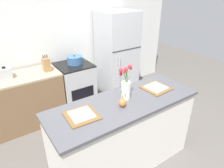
{
  "coord_description": "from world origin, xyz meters",
  "views": [
    {
      "loc": [
        -1.21,
        -1.51,
        2.14
      ],
      "look_at": [
        0.0,
        0.25,
        1.07
      ],
      "focal_mm": 32.0,
      "sensor_mm": 36.0,
      "label": 1
    }
  ],
  "objects_px": {
    "refrigerator": "(117,56)",
    "cooking_pot": "(75,60)",
    "flower_vase": "(126,87)",
    "toaster": "(2,74)",
    "stove_range": "(76,86)",
    "knife_block": "(46,64)",
    "plate_setting_left": "(82,115)",
    "pear_figurine": "(122,102)",
    "plate_setting_right": "(156,88)"
  },
  "relations": [
    {
      "from": "cooking_pot",
      "to": "plate_setting_left",
      "type": "bearing_deg",
      "value": -112.62
    },
    {
      "from": "flower_vase",
      "to": "pear_figurine",
      "type": "xyz_separation_m",
      "value": [
        -0.13,
        -0.12,
        -0.1
      ]
    },
    {
      "from": "toaster",
      "to": "plate_setting_right",
      "type": "bearing_deg",
      "value": -45.93
    },
    {
      "from": "pear_figurine",
      "to": "knife_block",
      "type": "height_order",
      "value": "knife_block"
    },
    {
      "from": "pear_figurine",
      "to": "refrigerator",
      "type": "bearing_deg",
      "value": 55.85
    },
    {
      "from": "stove_range",
      "to": "cooking_pot",
      "type": "distance_m",
      "value": 0.51
    },
    {
      "from": "plate_setting_right",
      "to": "cooking_pot",
      "type": "distance_m",
      "value": 1.64
    },
    {
      "from": "pear_figurine",
      "to": "knife_block",
      "type": "distance_m",
      "value": 1.66
    },
    {
      "from": "plate_setting_right",
      "to": "knife_block",
      "type": "relative_size",
      "value": 1.23
    },
    {
      "from": "stove_range",
      "to": "flower_vase",
      "type": "bearing_deg",
      "value": -91.79
    },
    {
      "from": "flower_vase",
      "to": "refrigerator",
      "type": "bearing_deg",
      "value": 57.16
    },
    {
      "from": "flower_vase",
      "to": "plate_setting_left",
      "type": "bearing_deg",
      "value": -177.22
    },
    {
      "from": "plate_setting_left",
      "to": "toaster",
      "type": "distance_m",
      "value": 1.68
    },
    {
      "from": "knife_block",
      "to": "stove_range",
      "type": "bearing_deg",
      "value": 3.64
    },
    {
      "from": "cooking_pot",
      "to": "pear_figurine",
      "type": "bearing_deg",
      "value": -97.36
    },
    {
      "from": "refrigerator",
      "to": "toaster",
      "type": "height_order",
      "value": "refrigerator"
    },
    {
      "from": "flower_vase",
      "to": "toaster",
      "type": "xyz_separation_m",
      "value": [
        -1.08,
        1.58,
        -0.14
      ]
    },
    {
      "from": "stove_range",
      "to": "knife_block",
      "type": "xyz_separation_m",
      "value": [
        -0.48,
        -0.03,
        0.55
      ]
    },
    {
      "from": "refrigerator",
      "to": "cooking_pot",
      "type": "relative_size",
      "value": 6.2
    },
    {
      "from": "refrigerator",
      "to": "plate_setting_right",
      "type": "xyz_separation_m",
      "value": [
        -0.52,
        -1.57,
        0.1
      ]
    },
    {
      "from": "plate_setting_right",
      "to": "knife_block",
      "type": "bearing_deg",
      "value": 120.44
    },
    {
      "from": "knife_block",
      "to": "plate_setting_right",
      "type": "bearing_deg",
      "value": -59.56
    },
    {
      "from": "plate_setting_left",
      "to": "knife_block",
      "type": "relative_size",
      "value": 1.23
    },
    {
      "from": "stove_range",
      "to": "refrigerator",
      "type": "bearing_deg",
      "value": 0.04
    },
    {
      "from": "refrigerator",
      "to": "cooking_pot",
      "type": "height_order",
      "value": "refrigerator"
    },
    {
      "from": "pear_figurine",
      "to": "toaster",
      "type": "relative_size",
      "value": 0.47
    },
    {
      "from": "plate_setting_right",
      "to": "cooking_pot",
      "type": "relative_size",
      "value": 1.19
    },
    {
      "from": "toaster",
      "to": "cooking_pot",
      "type": "distance_m",
      "value": 1.16
    },
    {
      "from": "pear_figurine",
      "to": "plate_setting_left",
      "type": "xyz_separation_m",
      "value": [
        -0.45,
        0.09,
        -0.04
      ]
    },
    {
      "from": "refrigerator",
      "to": "knife_block",
      "type": "bearing_deg",
      "value": -178.75
    },
    {
      "from": "refrigerator",
      "to": "plate_setting_right",
      "type": "distance_m",
      "value": 1.66
    },
    {
      "from": "toaster",
      "to": "knife_block",
      "type": "distance_m",
      "value": 0.65
    },
    {
      "from": "plate_setting_left",
      "to": "plate_setting_right",
      "type": "relative_size",
      "value": 1.0
    },
    {
      "from": "stove_range",
      "to": "cooking_pot",
      "type": "xyz_separation_m",
      "value": [
        0.04,
        0.02,
        0.51
      ]
    },
    {
      "from": "pear_figurine",
      "to": "plate_setting_right",
      "type": "height_order",
      "value": "pear_figurine"
    },
    {
      "from": "stove_range",
      "to": "knife_block",
      "type": "height_order",
      "value": "knife_block"
    },
    {
      "from": "stove_range",
      "to": "cooking_pot",
      "type": "height_order",
      "value": "cooking_pot"
    },
    {
      "from": "flower_vase",
      "to": "knife_block",
      "type": "height_order",
      "value": "flower_vase"
    },
    {
      "from": "plate_setting_left",
      "to": "toaster",
      "type": "height_order",
      "value": "toaster"
    },
    {
      "from": "toaster",
      "to": "pear_figurine",
      "type": "bearing_deg",
      "value": -60.85
    },
    {
      "from": "stove_range",
      "to": "flower_vase",
      "type": "height_order",
      "value": "flower_vase"
    },
    {
      "from": "plate_setting_left",
      "to": "flower_vase",
      "type": "bearing_deg",
      "value": 2.78
    },
    {
      "from": "stove_range",
      "to": "refrigerator",
      "type": "height_order",
      "value": "refrigerator"
    },
    {
      "from": "refrigerator",
      "to": "plate_setting_left",
      "type": "distance_m",
      "value": 2.23
    },
    {
      "from": "refrigerator",
      "to": "flower_vase",
      "type": "xyz_separation_m",
      "value": [
        -1.0,
        -1.55,
        0.24
      ]
    },
    {
      "from": "stove_range",
      "to": "plate_setting_right",
      "type": "relative_size",
      "value": 2.66
    },
    {
      "from": "flower_vase",
      "to": "cooking_pot",
      "type": "distance_m",
      "value": 1.57
    },
    {
      "from": "cooking_pot",
      "to": "knife_block",
      "type": "height_order",
      "value": "knife_block"
    },
    {
      "from": "pear_figurine",
      "to": "knife_block",
      "type": "xyz_separation_m",
      "value": [
        -0.3,
        1.64,
        -0.01
      ]
    },
    {
      "from": "plate_setting_right",
      "to": "toaster",
      "type": "bearing_deg",
      "value": 134.07
    }
  ]
}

